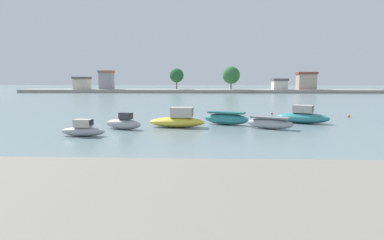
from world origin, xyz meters
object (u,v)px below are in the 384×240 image
Objects in this scene: moored_boat_0 at (83,130)px; moored_boat_4 at (270,123)px; moored_boat_1 at (124,123)px; mooring_buoy_2 at (349,116)px; mooring_buoy_1 at (272,113)px; moored_boat_5 at (302,117)px; moored_boat_2 at (178,120)px; moored_boat_3 at (226,118)px.

moored_boat_0 is 0.84× the size of moored_boat_4.
moored_boat_1 is (2.29, 3.72, 0.04)m from moored_boat_0.
mooring_buoy_2 is at bearing 32.26° from moored_boat_0.
mooring_buoy_1 is at bearing 47.18° from moored_boat_0.
moored_boat_4 is 5.70m from moored_boat_5.
mooring_buoy_2 is (25.88, 13.95, -0.33)m from moored_boat_0.
moored_boat_4 reaches higher than mooring_buoy_1.
moored_boat_5 is at bearing 19.37° from moored_boat_2.
mooring_buoy_1 is at bearing 61.13° from moored_boat_1.
moored_boat_2 reaches higher than mooring_buoy_1.
moored_boat_5 is (3.96, 4.10, 0.13)m from moored_boat_4.
moored_boat_1 is at bearing -138.78° from moored_boat_5.
moored_boat_2 is at bearing -155.26° from mooring_buoy_2.
moored_boat_0 reaches higher than moored_boat_4.
moored_boat_1 is 20.03m from mooring_buoy_1.
mooring_buoy_2 is (8.25, -2.63, 0.03)m from mooring_buoy_1.
moored_boat_0 is 8.70m from moored_boat_2.
moored_boat_2 reaches higher than mooring_buoy_2.
moored_boat_0 is 13.44× the size of mooring_buoy_1.
moored_boat_1 is at bearing -149.00° from moored_boat_4.
moored_boat_0 reaches higher than mooring_buoy_2.
moored_boat_5 is at bearing 73.44° from moored_boat_4.
moored_boat_3 reaches higher than moored_boat_4.
moored_boat_1 is 0.71× the size of moored_boat_2.
moored_boat_0 is at bearing -135.98° from moored_boat_4.
moored_boat_5 is (12.20, 3.38, 0.01)m from moored_boat_2.
moored_boat_2 is at bearing -133.25° from mooring_buoy_1.
moored_boat_5 reaches higher than moored_boat_3.
moored_boat_5 is 20.96× the size of mooring_buoy_1.
mooring_buoy_2 is (6.72, 5.34, -0.49)m from moored_boat_5.
moored_boat_0 is 11.09× the size of mooring_buoy_2.
moored_boat_2 is 1.14× the size of moored_boat_3.
moored_boat_3 is at bearing 26.52° from moored_boat_2.
moored_boat_1 is at bearing -158.11° from moored_boat_2.
moored_boat_0 is 13.52m from moored_boat_3.
moored_boat_1 is 0.87× the size of moored_boat_4.
moored_boat_2 is 1.22× the size of moored_boat_4.
moored_boat_4 is 13.20× the size of mooring_buoy_2.
moored_boat_2 reaches higher than moored_boat_0.
moored_boat_2 is 12.66m from moored_boat_5.
moored_boat_4 is 0.76× the size of moored_boat_5.
moored_boat_1 is 11.47× the size of mooring_buoy_2.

